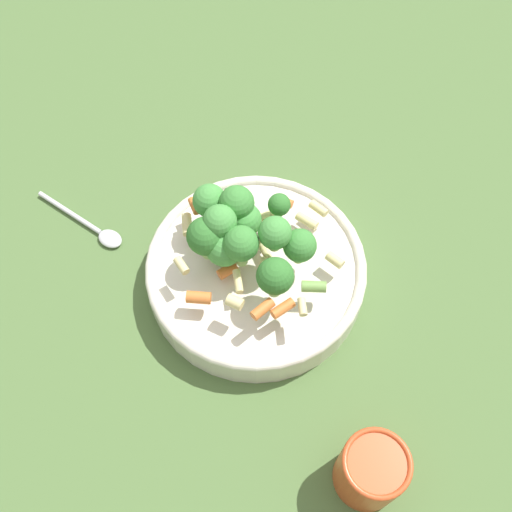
# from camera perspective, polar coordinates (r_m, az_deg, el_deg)

# --- Properties ---
(ground_plane) EXTENTS (3.00, 3.00, 0.00)m
(ground_plane) POSITION_cam_1_polar(r_m,az_deg,el_deg) (0.80, 0.00, -2.38)
(ground_plane) COLOR #4C6B38
(bowl) EXTENTS (0.28, 0.28, 0.05)m
(bowl) POSITION_cam_1_polar(r_m,az_deg,el_deg) (0.77, 0.00, -1.46)
(bowl) COLOR silver
(bowl) RESTS_ON ground_plane
(pasta_salad) EXTENTS (0.22, 0.22, 0.09)m
(pasta_salad) POSITION_cam_1_polar(r_m,az_deg,el_deg) (0.72, -1.45, 2.05)
(pasta_salad) COLOR #8CB766
(pasta_salad) RESTS_ON bowl
(cup) EXTENTS (0.07, 0.07, 0.09)m
(cup) POSITION_cam_1_polar(r_m,az_deg,el_deg) (0.68, 10.90, -19.40)
(cup) COLOR #CC4C23
(cup) RESTS_ON ground_plane
(spoon) EXTENTS (0.04, 0.15, 0.01)m
(spoon) POSITION_cam_1_polar(r_m,az_deg,el_deg) (0.86, -15.13, 2.53)
(spoon) COLOR silver
(spoon) RESTS_ON ground_plane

